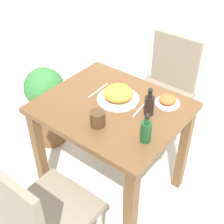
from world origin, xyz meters
name	(u,v)px	position (x,y,z in m)	size (l,w,h in m)	color
ground_plane	(112,186)	(0.00, 0.00, 0.00)	(16.00, 16.00, 0.00)	beige
dining_table	(112,123)	(0.00, 0.00, 0.62)	(0.86, 0.73, 0.76)	brown
chair_near	(38,214)	(0.07, -0.70, 0.52)	(0.42, 0.42, 0.91)	gray
chair_far	(166,86)	(-0.02, 0.73, 0.52)	(0.42, 0.42, 0.91)	gray
food_plate	(118,94)	(-0.01, 0.07, 0.80)	(0.27, 0.27, 0.09)	white
side_plate	(168,101)	(0.26, 0.22, 0.78)	(0.15, 0.15, 0.06)	white
drink_cup	(98,119)	(0.05, -0.19, 0.81)	(0.08, 0.08, 0.09)	#4C331E
sauce_bottle	(146,131)	(0.33, -0.14, 0.83)	(0.06, 0.06, 0.18)	#194C23
condiment_bottle	(149,104)	(0.22, 0.07, 0.83)	(0.06, 0.06, 0.18)	black
fork_utensil	(98,91)	(-0.17, 0.07, 0.76)	(0.01, 0.20, 0.00)	silver
spoon_utensil	(140,109)	(0.16, 0.07, 0.76)	(0.03, 0.17, 0.00)	silver
potted_plant_left	(47,103)	(-0.75, 0.09, 0.39)	(0.32, 0.32, 0.70)	brown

